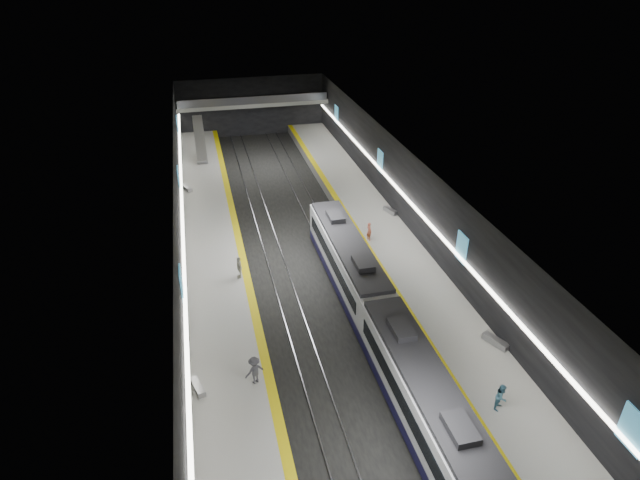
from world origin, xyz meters
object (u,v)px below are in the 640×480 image
object	(u,v)px
bench_left_far	(187,188)
passenger_right_b	(501,397)
bench_right_near	(495,341)
passenger_left_b	(255,370)
bench_left_near	(198,387)
passenger_left_a	(239,267)
passenger_right_a	(369,231)
escalator	(200,139)
train	(379,317)
bench_right_far	(390,211)

from	to	relation	value
bench_left_far	passenger_right_b	distance (m)	38.55
bench_left_far	bench_right_near	size ratio (longest dim) A/B	0.95
bench_left_far	passenger_left_b	size ratio (longest dim) A/B	0.94
bench_left_near	passenger_left_a	bearing A→B (deg)	54.79
bench_right_near	bench_left_near	bearing A→B (deg)	154.91
bench_right_near	passenger_right_a	bearing A→B (deg)	79.83
escalator	passenger_left_b	size ratio (longest dim) A/B	4.31
bench_right_near	passenger_left_a	distance (m)	19.38
bench_left_far	passenger_left_b	xyz separation A→B (m)	(3.32, -29.68, 0.72)
train	bench_right_far	distance (m)	18.23
passenger_left_a	passenger_left_b	distance (m)	11.63
passenger_right_b	passenger_left_a	xyz separation A→B (m)	(-12.76, 16.83, 0.07)
bench_left_far	passenger_right_b	size ratio (longest dim) A/B	1.04
escalator	bench_left_far	distance (m)	10.98
escalator	passenger_right_a	world-z (taller)	escalator
escalator	passenger_right_a	distance (m)	28.69
train	escalator	world-z (taller)	escalator
bench_right_far	passenger_left_a	bearing A→B (deg)	-170.51
bench_left_far	bench_right_far	distance (m)	21.48
train	passenger_right_a	size ratio (longest dim) A/B	18.13
escalator	passenger_left_b	bearing A→B (deg)	-88.07
train	bench_right_far	xyz separation A→B (m)	(7.00, 16.80, -0.99)
passenger_right_a	bench_left_near	bearing A→B (deg)	119.13
bench_right_far	bench_left_far	bearing A→B (deg)	134.00
escalator	passenger_left_a	bearing A→B (deg)	-86.65
bench_right_near	bench_right_far	world-z (taller)	bench_right_near
escalator	bench_left_far	bearing A→B (deg)	-100.42
bench_right_far	passenger_left_b	xyz separation A→B (m)	(-15.64, -19.58, 0.72)
bench_left_near	passenger_right_a	world-z (taller)	passenger_right_a
passenger_left_a	bench_left_far	bearing A→B (deg)	-168.37
escalator	bench_left_near	size ratio (longest dim) A/B	5.00
bench_left_far	passenger_right_a	size ratio (longest dim) A/B	1.05
bench_right_near	passenger_left_b	distance (m)	15.66
passenger_left_b	escalator	bearing A→B (deg)	-111.04
bench_left_far	passenger_left_a	bearing A→B (deg)	-101.63
train	passenger_left_a	xyz separation A→B (m)	(-8.32, 8.85, -0.29)
train	passenger_right_b	size ratio (longest dim) A/B	17.87
escalator	bench_left_far	world-z (taller)	escalator
train	passenger_left_b	bearing A→B (deg)	-162.19
train	bench_right_near	distance (m)	7.68
train	bench_right_near	size ratio (longest dim) A/B	16.41
bench_left_near	bench_right_near	xyz separation A→B (m)	(19.00, -0.43, 0.03)
passenger_right_a	passenger_left_a	xyz separation A→B (m)	(-11.64, -3.34, 0.08)
bench_left_far	passenger_left_a	world-z (taller)	passenger_left_a
bench_left_far	train	bearing A→B (deg)	-89.06
bench_left_near	passenger_left_a	distance (m)	12.02
escalator	bench_right_far	size ratio (longest dim) A/B	4.70
bench_right_near	passenger_right_a	size ratio (longest dim) A/B	1.10
train	bench_left_near	world-z (taller)	train
passenger_left_a	train	bearing A→B (deg)	43.47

